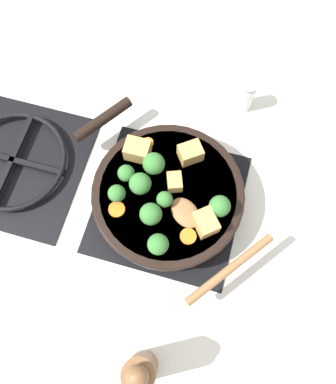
{
  "coord_description": "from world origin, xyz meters",
  "views": [
    {
      "loc": [
        -0.24,
        -0.07,
        0.78
      ],
      "look_at": [
        0.0,
        0.0,
        0.08
      ],
      "focal_mm": 35.0,
      "sensor_mm": 36.0,
      "label": 1
    }
  ],
  "objects_px": {
    "wooden_spoon": "(208,242)",
    "salt_shaker": "(246,96)",
    "skillet_pan": "(167,195)",
    "pepper_mill": "(141,371)"
  },
  "relations": [
    {
      "from": "skillet_pan",
      "to": "wooden_spoon",
      "type": "height_order",
      "value": "wooden_spoon"
    },
    {
      "from": "wooden_spoon",
      "to": "salt_shaker",
      "type": "relative_size",
      "value": 2.48
    },
    {
      "from": "wooden_spoon",
      "to": "pepper_mill",
      "type": "height_order",
      "value": "pepper_mill"
    },
    {
      "from": "pepper_mill",
      "to": "salt_shaker",
      "type": "distance_m",
      "value": 0.61
    },
    {
      "from": "skillet_pan",
      "to": "wooden_spoon",
      "type": "xyz_separation_m",
      "value": [
        -0.08,
        -0.1,
        0.03
      ]
    },
    {
      "from": "wooden_spoon",
      "to": "salt_shaker",
      "type": "bearing_deg",
      "value": -1.04
    },
    {
      "from": "skillet_pan",
      "to": "salt_shaker",
      "type": "xyz_separation_m",
      "value": [
        0.28,
        -0.11,
        -0.01
      ]
    },
    {
      "from": "skillet_pan",
      "to": "salt_shaker",
      "type": "distance_m",
      "value": 0.3
    },
    {
      "from": "wooden_spoon",
      "to": "pepper_mill",
      "type": "bearing_deg",
      "value": 166.55
    },
    {
      "from": "skillet_pan",
      "to": "pepper_mill",
      "type": "height_order",
      "value": "pepper_mill"
    }
  ]
}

